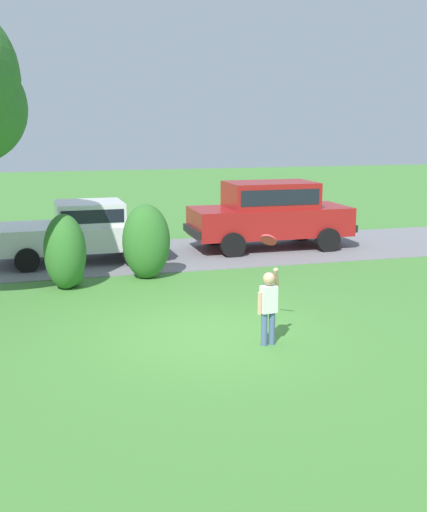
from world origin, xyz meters
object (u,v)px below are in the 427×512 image
parked_sedan (82,229)px  frisbee (269,240)px  child_thrower (269,302)px  parked_suv (270,211)px

parked_sedan → frisbee: (2.57, -6.86, 0.79)m
child_thrower → frisbee: bearing=71.0°
parked_suv → child_thrower: parked_suv is taller
parked_sedan → frisbee: frisbee is taller
child_thrower → frisbee: size_ratio=3.91×
child_thrower → frisbee: frisbee is taller
parked_sedan → parked_suv: 5.34m
parked_sedan → parked_suv: parked_suv is taller
parked_sedan → parked_suv: bearing=3.5°
parked_suv → frisbee: 7.72m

